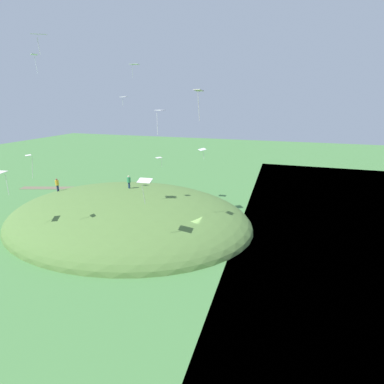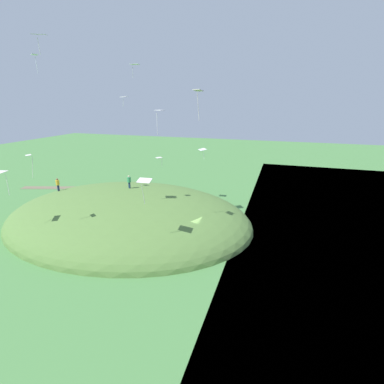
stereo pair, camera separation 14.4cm
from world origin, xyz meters
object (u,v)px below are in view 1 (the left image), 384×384
Objects in this scene: person_with_child at (129,180)px; person_on_hilltop at (57,183)px; kite_1 at (39,35)px; kite_2 at (160,112)px; kite_5 at (123,97)px; kite_6 at (34,56)px; kite_0 at (134,65)px; kite_9 at (145,182)px; kite_10 at (1,173)px; kite_8 at (29,158)px; kite_3 at (202,150)px; kite_4 at (199,94)px; kite_7 at (159,158)px.

person_on_hilltop is (9.82, 1.13, -0.90)m from person_with_child.
kite_1 is 0.78× the size of kite_2.
kite_6 is (5.85, 6.10, 3.74)m from kite_5.
kite_1 is at bearing 139.64° from kite_6.
person_on_hilltop is 20.02m from kite_2.
kite_0 is at bearing 84.91° from person_with_child.
kite_0 reaches higher than kite_9.
kite_10 is at bearing 9.03° from kite_9.
person_on_hilltop is 13.37m from kite_8.
kite_5 is 0.50× the size of kite_10.
kite_9 is at bearing -29.64° from person_with_child.
kite_5 is (7.63, -7.28, 1.31)m from kite_2.
kite_10 is at bearing 43.96° from kite_3.
kite_9 is (-13.30, 4.22, -10.38)m from kite_6.
kite_3 is at bearing -136.04° from kite_10.
kite_4 reaches higher than person_with_child.
kite_10 reaches higher than person_on_hilltop.
kite_7 is at bearing 4.89° from person_with_child.
kite_6 is 15.43m from kite_7.
kite_3 is 0.61× the size of kite_9.
kite_6 reaches higher than kite_5.
kite_2 reaches higher than kite_9.
kite_4 is 1.01× the size of kite_10.
kite_1 reaches higher than kite_7.
kite_8 is (7.65, 9.39, 1.30)m from kite_7.
kite_4 is at bearing -169.04° from kite_8.
kite_9 is at bearing 177.54° from kite_1.
kite_6 is at bearing -4.99° from kite_2.
kite_0 is at bearing -136.79° from kite_6.
kite_6 reaches higher than kite_10.
kite_9 is (1.56, 11.80, -0.81)m from kite_3.
person_with_child is 12.69m from kite_2.
kite_10 is (3.99, 2.41, -10.99)m from kite_1.
kite_0 is at bearing -154.91° from kite_5.
kite_8 reaches higher than kite_7.
kite_5 is at bearing 25.09° from kite_0.
kite_2 is 1.89× the size of kite_7.
kite_6 is 0.80× the size of kite_9.
kite_10 reaches higher than person_with_child.
kite_2 is (-6.33, 7.89, -4.73)m from kite_0.
kite_8 is (9.95, 4.69, -3.68)m from kite_2.
kite_4 is at bearing -177.01° from kite_1.
kite_9 is at bearing 125.82° from kite_5.
kite_4 is (-12.97, -0.68, -4.47)m from kite_1.
person_with_child is 0.78× the size of kite_8.
kite_0 is at bearing 6.42° from kite_3.
kite_6 is at bearing -17.60° from kite_9.
kite_3 is at bearing -76.24° from kite_4.
kite_0 reaches higher than person_with_child.
kite_6 reaches higher than person_with_child.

